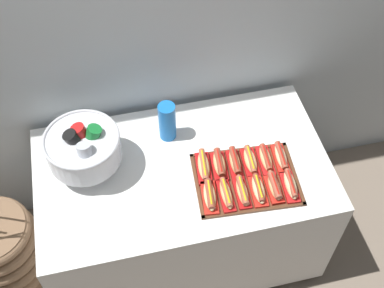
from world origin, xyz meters
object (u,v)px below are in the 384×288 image
hot_dog_3 (258,190)px  hot_dog_4 (274,187)px  hot_dog_0 (210,196)px  hot_dog_11 (281,157)px  punch_bowl (83,147)px  floor_vase (2,249)px  hot_dog_10 (266,159)px  hot_dog_7 (219,164)px  serving_tray (246,179)px  buffet_table (184,207)px  hot_dog_5 (290,185)px  hot_dog_6 (204,166)px  hot_dog_8 (235,162)px  hot_dog_2 (242,192)px  hot_dog_9 (250,161)px  cup_stack (167,122)px  hot_dog_1 (226,194)px

hot_dog_3 → hot_dog_4: (0.07, -0.01, 0.00)m
hot_dog_0 → hot_dog_11: bearing=19.4°
hot_dog_3 → punch_bowl: punch_bowl is taller
hot_dog_11 → floor_vase: bearing=174.8°
floor_vase → hot_dog_10: (1.39, -0.13, 0.57)m
floor_vase → hot_dog_7: size_ratio=5.91×
serving_tray → hot_dog_3: bearing=-69.9°
buffet_table → hot_dog_10: hot_dog_10 is taller
hot_dog_5 → hot_dog_7: (-0.29, 0.19, 0.00)m
hot_dog_5 → hot_dog_11: hot_dog_5 is taller
floor_vase → hot_dog_6: floor_vase is taller
serving_tray → hot_dog_8: 0.10m
hot_dog_7 → punch_bowl: 0.63m
hot_dog_2 → hot_dog_4: bearing=-4.3°
hot_dog_3 → hot_dog_9: size_ratio=1.02×
hot_dog_2 → hot_dog_11: (0.24, 0.15, -0.00)m
hot_dog_5 → hot_dog_8: 0.28m
buffet_table → hot_dog_7: 0.43m
serving_tray → hot_dog_11: size_ratio=2.90×
serving_tray → hot_dog_3: (0.03, -0.09, 0.03)m
floor_vase → hot_dog_4: size_ratio=6.43×
hot_dog_11 → hot_dog_4: bearing=-118.8°
serving_tray → hot_dog_0: bearing=-160.6°
floor_vase → hot_dog_6: (1.09, -0.10, 0.57)m
floor_vase → hot_dog_4: bearing=-11.9°
floor_vase → hot_dog_4: floor_vase is taller
hot_dog_2 → hot_dog_11: same height
floor_vase → hot_dog_0: (1.08, -0.27, 0.57)m
hot_dog_8 → hot_dog_9: 0.08m
hot_dog_10 → hot_dog_11: size_ratio=1.01×
hot_dog_5 → cup_stack: (-0.48, 0.44, 0.07)m
hot_dog_7 → hot_dog_6: bearing=175.7°
hot_dog_5 → hot_dog_6: 0.41m
hot_dog_0 → hot_dog_11: size_ratio=1.05×
hot_dog_7 → cup_stack: 0.33m
buffet_table → hot_dog_1: (0.15, -0.21, 0.39)m
hot_dog_0 → hot_dog_6: hot_dog_0 is taller
hot_dog_11 → hot_dog_8: bearing=175.7°
hot_dog_6 → cup_stack: size_ratio=0.88×
hot_dog_6 → hot_dog_1: bearing=-69.9°
floor_vase → hot_dog_10: size_ratio=5.72×
serving_tray → hot_dog_10: size_ratio=2.88×
hot_dog_2 → punch_bowl: size_ratio=0.48×
hot_dog_4 → hot_dog_10: 0.17m
buffet_table → hot_dog_2: (0.23, -0.22, 0.39)m
hot_dog_3 → punch_bowl: (-0.74, 0.33, 0.12)m
hot_dog_6 → hot_dog_11: 0.38m
buffet_table → hot_dog_3: bearing=-36.1°
serving_tray → hot_dog_4: hot_dog_4 is taller
hot_dog_1 → hot_dog_6: hot_dog_6 is taller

